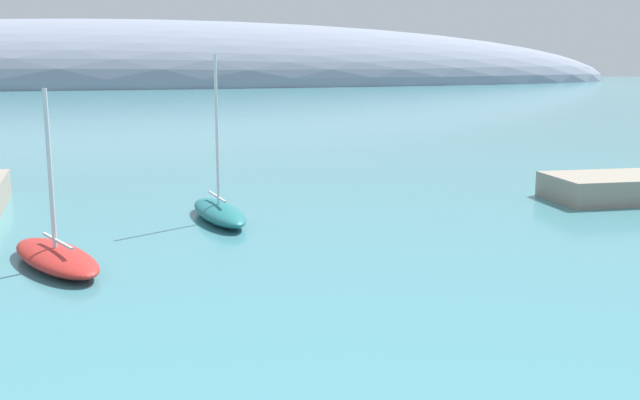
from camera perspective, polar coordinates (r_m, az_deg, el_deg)
distant_ridge at (r=255.64m, az=-13.54°, el=8.55°), size 359.52×79.80×42.25m
sailboat_red_near_shore at (r=32.50m, az=-19.57°, el=-4.05°), size 4.75×7.70×7.28m
sailboat_teal_mid_mooring at (r=39.68m, az=-7.74°, el=-0.84°), size 2.64×7.42×8.66m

